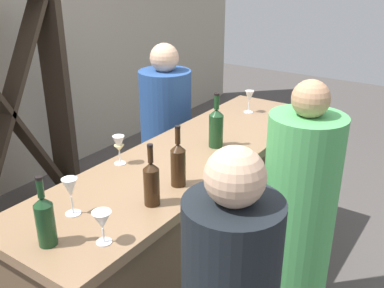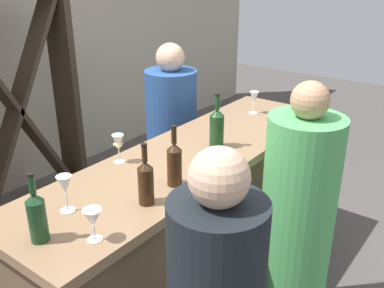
{
  "view_description": "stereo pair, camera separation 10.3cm",
  "coord_description": "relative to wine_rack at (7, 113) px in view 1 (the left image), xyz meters",
  "views": [
    {
      "loc": [
        -1.85,
        -1.27,
        1.99
      ],
      "look_at": [
        0.0,
        0.0,
        1.04
      ],
      "focal_mm": 40.59,
      "sensor_mm": 36.0,
      "label": 1
    },
    {
      "loc": [
        -1.79,
        -1.36,
        1.99
      ],
      "look_at": [
        0.0,
        0.0,
        1.04
      ],
      "focal_mm": 40.59,
      "sensor_mm": 36.0,
      "label": 2
    }
  ],
  "objects": [
    {
      "name": "wine_glass_near_left",
      "position": [
        -0.82,
        -1.86,
        0.16
      ],
      "size": [
        0.08,
        0.08,
        0.14
      ],
      "color": "white",
      "rests_on": "bar_counter"
    },
    {
      "name": "wine_glass_near_center",
      "position": [
        -0.75,
        -1.6,
        0.18
      ],
      "size": [
        0.07,
        0.07,
        0.17
      ],
      "color": "white",
      "rests_on": "bar_counter"
    },
    {
      "name": "wine_glass_near_right",
      "position": [
        0.88,
        -1.59,
        0.17
      ],
      "size": [
        0.07,
        0.07,
        0.16
      ],
      "color": "white",
      "rests_on": "bar_counter"
    },
    {
      "name": "person_right_guest",
      "position": [
        0.73,
        -0.95,
        -0.28
      ],
      "size": [
        0.47,
        0.47,
        1.44
      ],
      "rotation": [
        0.0,
        0.0,
        -1.78
      ],
      "color": "#284C8C",
      "rests_on": "ground"
    },
    {
      "name": "wine_bottle_center_amber_brown",
      "position": [
        -0.28,
        -1.82,
        0.18
      ],
      "size": [
        0.07,
        0.07,
        0.3
      ],
      "color": "#331E0F",
      "rests_on": "bar_counter"
    },
    {
      "name": "person_left_guest",
      "position": [
        0.24,
        -2.25,
        -0.26
      ],
      "size": [
        0.46,
        0.46,
        1.46
      ],
      "rotation": [
        0.0,
        0.0,
        1.39
      ],
      "color": "#4CA559",
      "rests_on": "ground"
    },
    {
      "name": "bar_counter",
      "position": [
        0.08,
        -1.65,
        -0.43
      ],
      "size": [
        2.3,
        0.64,
        0.99
      ],
      "color": "brown",
      "rests_on": "ground"
    },
    {
      "name": "wine_bottle_second_right_olive_green",
      "position": [
        0.22,
        -1.72,
        0.18
      ],
      "size": [
        0.08,
        0.08,
        0.32
      ],
      "color": "#193D1E",
      "rests_on": "bar_counter"
    },
    {
      "name": "wine_bottle_second_left_amber_brown",
      "position": [
        -0.49,
        -1.83,
        0.17
      ],
      "size": [
        0.07,
        0.07,
        0.29
      ],
      "color": "#331E0F",
      "rests_on": "bar_counter"
    },
    {
      "name": "wine_glass_far_left",
      "position": [
        -0.27,
        -1.42,
        0.17
      ],
      "size": [
        0.06,
        0.06,
        0.16
      ],
      "color": "white",
      "rests_on": "bar_counter"
    },
    {
      "name": "wine_bottle_leftmost_olive_green",
      "position": [
        -0.95,
        -1.69,
        0.17
      ],
      "size": [
        0.07,
        0.07,
        0.29
      ],
      "color": "#193D1E",
      "rests_on": "bar_counter"
    },
    {
      "name": "wine_rack",
      "position": [
        0.0,
        0.0,
        0.0
      ],
      "size": [
        1.02,
        0.28,
        1.85
      ],
      "color": "#33281E",
      "rests_on": "ground"
    }
  ]
}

